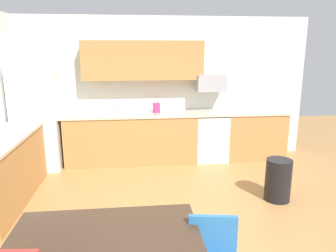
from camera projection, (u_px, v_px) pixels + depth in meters
ground_plane at (177, 223)px, 3.98m from camera, size 12.00×12.00×0.00m
wall_back at (159, 89)px, 6.23m from camera, size 5.80×0.10×2.70m
cabinet_run_back at (132, 139)px, 6.04m from camera, size 2.41×0.60×0.90m
cabinet_run_back_right at (253, 135)px, 6.29m from camera, size 1.14×0.60×0.90m
cabinet_run_left at (3, 173)px, 4.40m from camera, size 0.60×2.00×0.90m
countertop_back at (160, 114)px, 5.99m from camera, size 4.80×0.64×0.04m
upper_cabinets_back at (143, 60)px, 5.85m from camera, size 2.20×0.34×0.70m
refrigerator at (38, 119)px, 5.68m from camera, size 0.76×0.70×1.79m
oven_range at (210, 136)px, 6.20m from camera, size 0.60×0.60×0.91m
microwave at (211, 83)px, 6.06m from camera, size 0.54×0.36×0.32m
sink_basin at (120, 117)px, 5.92m from camera, size 0.48×0.40×0.14m
sink_faucet at (120, 107)px, 6.05m from camera, size 0.02×0.02×0.24m
dining_table at (105, 246)px, 2.32m from camera, size 1.40×0.90×0.78m
trash_bin at (278, 180)px, 4.54m from camera, size 0.36×0.36×0.60m
kettle at (157, 108)px, 6.01m from camera, size 0.14×0.14×0.20m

